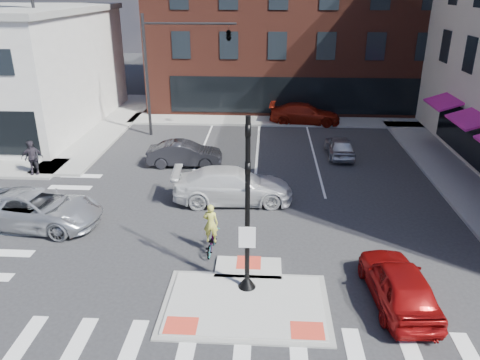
# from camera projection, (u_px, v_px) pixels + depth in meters

# --- Properties ---
(ground) EXTENTS (120.00, 120.00, 0.00)m
(ground) POSITION_uv_depth(u_px,v_px,m) (246.00, 297.00, 15.63)
(ground) COLOR #28282B
(ground) RESTS_ON ground
(refuge_island) EXTENTS (5.40, 4.65, 0.13)m
(refuge_island) POSITION_uv_depth(u_px,v_px,m) (246.00, 300.00, 15.37)
(refuge_island) COLOR gray
(refuge_island) RESTS_ON ground
(sidewalk_nw) EXTENTS (23.50, 20.50, 0.15)m
(sidewalk_nw) POSITION_uv_depth(u_px,v_px,m) (2.00, 143.00, 30.60)
(sidewalk_nw) COLOR gray
(sidewalk_nw) RESTS_ON ground
(sidewalk_e) EXTENTS (3.00, 24.00, 0.15)m
(sidewalk_e) POSITION_uv_depth(u_px,v_px,m) (463.00, 185.00, 24.23)
(sidewalk_e) COLOR gray
(sidewalk_e) RESTS_ON ground
(sidewalk_n) EXTENTS (26.00, 3.00, 0.15)m
(sidewalk_n) POSITION_uv_depth(u_px,v_px,m) (299.00, 121.00, 35.71)
(sidewalk_n) COLOR gray
(sidewalk_n) RESTS_ON ground
(building_n) EXTENTS (24.40, 18.40, 15.50)m
(building_n) POSITION_uv_depth(u_px,v_px,m) (297.00, 8.00, 41.95)
(building_n) COLOR #502219
(building_n) RESTS_ON ground
(building_far_left) EXTENTS (10.00, 12.00, 10.00)m
(building_far_left) POSITION_uv_depth(u_px,v_px,m) (235.00, 23.00, 61.85)
(building_far_left) COLOR slate
(building_far_left) RESTS_ON ground
(building_far_right) EXTENTS (12.00, 12.00, 12.00)m
(building_far_right) POSITION_uv_depth(u_px,v_px,m) (332.00, 15.00, 62.60)
(building_far_right) COLOR brown
(building_far_right) RESTS_ON ground
(signal_pole) EXTENTS (0.60, 0.60, 5.98)m
(signal_pole) POSITION_uv_depth(u_px,v_px,m) (247.00, 229.00, 15.09)
(signal_pole) COLOR black
(signal_pole) RESTS_ON refuge_island
(mast_arm_signal) EXTENTS (6.10, 2.24, 8.00)m
(mast_arm_signal) POSITION_uv_depth(u_px,v_px,m) (206.00, 43.00, 30.02)
(mast_arm_signal) COLOR black
(mast_arm_signal) RESTS_ON ground
(silver_suv) EXTENTS (5.85, 3.18, 1.56)m
(silver_suv) POSITION_uv_depth(u_px,v_px,m) (36.00, 209.00, 20.01)
(silver_suv) COLOR silver
(silver_suv) RESTS_ON ground
(red_sedan) EXTENTS (2.06, 4.46, 1.48)m
(red_sedan) POSITION_uv_depth(u_px,v_px,m) (399.00, 283.00, 15.08)
(red_sedan) COLOR maroon
(red_sedan) RESTS_ON ground
(white_pickup) EXTENTS (5.82, 2.69, 1.65)m
(white_pickup) POSITION_uv_depth(u_px,v_px,m) (233.00, 185.00, 22.25)
(white_pickup) COLOR silver
(white_pickup) RESTS_ON ground
(bg_car_dark) EXTENTS (4.31, 1.68, 1.40)m
(bg_car_dark) POSITION_uv_depth(u_px,v_px,m) (185.00, 154.00, 26.81)
(bg_car_dark) COLOR #28282D
(bg_car_dark) RESTS_ON ground
(bg_car_silver) EXTENTS (1.55, 3.75, 1.27)m
(bg_car_silver) POSITION_uv_depth(u_px,v_px,m) (340.00, 146.00, 28.31)
(bg_car_silver) COLOR #B5B6BD
(bg_car_silver) RESTS_ON ground
(bg_car_red) EXTENTS (5.39, 2.54, 1.52)m
(bg_car_red) POSITION_uv_depth(u_px,v_px,m) (305.00, 114.00, 34.97)
(bg_car_red) COLOR maroon
(bg_car_red) RESTS_ON ground
(cyclist) EXTENTS (0.64, 1.60, 2.03)m
(cyclist) POSITION_uv_depth(u_px,v_px,m) (211.00, 236.00, 18.03)
(cyclist) COLOR #3F3F44
(cyclist) RESTS_ON ground
(pedestrian_a) EXTENTS (1.15, 1.13, 1.87)m
(pedestrian_a) POSITION_uv_depth(u_px,v_px,m) (32.00, 158.00, 25.08)
(pedestrian_a) COLOR black
(pedestrian_a) RESTS_ON sidewalk_nw
(pedestrian_b) EXTENTS (1.18, 0.80, 1.86)m
(pedestrian_b) POSITION_uv_depth(u_px,v_px,m) (32.00, 158.00, 25.09)
(pedestrian_b) COLOR #362F3A
(pedestrian_b) RESTS_ON sidewalk_nw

